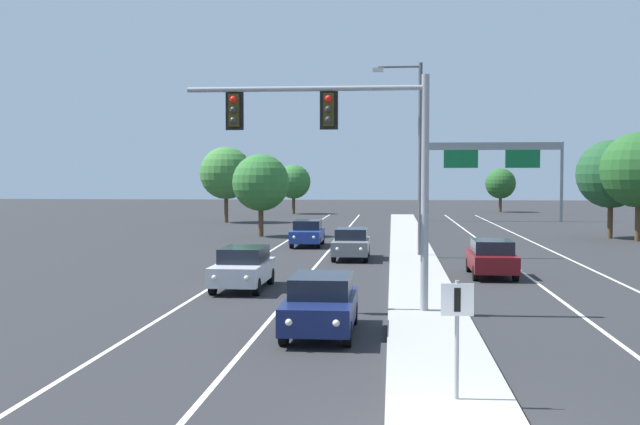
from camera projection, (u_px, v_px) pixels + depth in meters
median_island at (420, 285)px, 30.25m from camera, size 2.40×110.00×0.15m
lane_stripe_oncoming_center at (316, 265)px, 37.65m from camera, size 0.14×100.00×0.01m
lane_stripe_receding_center at (516, 267)px, 36.79m from camera, size 0.14×100.00×0.01m
edge_stripe_left at (248, 264)px, 37.95m from camera, size 0.14×100.00×0.01m
edge_stripe_right at (588, 268)px, 36.48m from camera, size 0.14×100.00×0.01m
overhead_signal_mast at (348, 142)px, 24.07m from camera, size 7.47×0.44×7.20m
median_sign_post at (457, 322)px, 14.44m from camera, size 0.60×0.10×2.20m
street_lamp_median at (416, 147)px, 40.87m from camera, size 2.58×0.28×10.00m
car_oncoming_navy at (321, 304)px, 21.23m from camera, size 1.83×4.47×1.58m
car_oncoming_silver at (243, 267)px, 29.66m from camera, size 1.86×4.49×1.58m
car_oncoming_grey at (351, 243)px, 40.42m from camera, size 1.84×4.48×1.58m
car_oncoming_blue at (308, 233)px, 47.87m from camera, size 1.86×4.49×1.58m
car_receding_darkred at (491, 257)px, 33.34m from camera, size 1.84×4.48×1.58m
highway_sign_gantry at (491, 156)px, 73.87m from camera, size 13.28×0.42×7.50m
tree_far_right_b at (611, 174)px, 53.68m from camera, size 4.67×4.67×6.75m
tree_far_left_b at (294, 182)px, 88.91m from camera, size 3.87×3.87×5.60m
tree_far_left_a at (226, 173)px, 72.30m from camera, size 4.83×4.83×6.99m
tree_far_right_a at (639, 170)px, 51.24m from camera, size 4.95×4.95×7.16m
tree_far_right_c at (501, 184)px, 93.32m from camera, size 3.61×3.61×5.22m
tree_far_left_c at (261, 183)px, 55.48m from camera, size 4.04×4.04×5.85m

